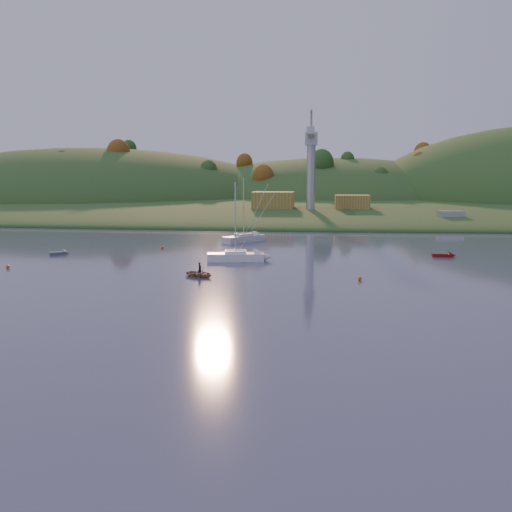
# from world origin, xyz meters

# --- Properties ---
(ground) EXTENTS (500.00, 500.00, 0.00)m
(ground) POSITION_xyz_m (0.00, 0.00, 0.00)
(ground) COLOR #3C4163
(ground) RESTS_ON ground
(far_shore) EXTENTS (620.00, 220.00, 1.50)m
(far_shore) POSITION_xyz_m (0.00, 230.00, 0.00)
(far_shore) COLOR #2E5020
(far_shore) RESTS_ON ground
(shore_slope) EXTENTS (640.00, 150.00, 7.00)m
(shore_slope) POSITION_xyz_m (0.00, 165.00, 0.00)
(shore_slope) COLOR #2E5020
(shore_slope) RESTS_ON ground
(hill_left) EXTENTS (170.00, 140.00, 44.00)m
(hill_left) POSITION_xyz_m (-90.00, 200.00, 0.00)
(hill_left) COLOR #2E5020
(hill_left) RESTS_ON ground
(hill_center) EXTENTS (140.00, 120.00, 36.00)m
(hill_center) POSITION_xyz_m (10.00, 210.00, 0.00)
(hill_center) COLOR #2E5020
(hill_center) RESTS_ON ground
(hillside_trees) EXTENTS (280.00, 50.00, 32.00)m
(hillside_trees) POSITION_xyz_m (0.00, 185.00, 0.00)
(hillside_trees) COLOR #224819
(hillside_trees) RESTS_ON ground
(wharf) EXTENTS (42.00, 16.00, 2.40)m
(wharf) POSITION_xyz_m (5.00, 122.00, 1.20)
(wharf) COLOR slate
(wharf) RESTS_ON ground
(shed_west) EXTENTS (11.00, 8.00, 4.80)m
(shed_west) POSITION_xyz_m (-8.00, 123.00, 4.80)
(shed_west) COLOR olive
(shed_west) RESTS_ON wharf
(shed_east) EXTENTS (9.00, 7.00, 4.00)m
(shed_east) POSITION_xyz_m (13.00, 124.00, 4.40)
(shed_east) COLOR olive
(shed_east) RESTS_ON wharf
(dock_crane) EXTENTS (3.20, 28.00, 20.30)m
(dock_crane) POSITION_xyz_m (2.00, 118.39, 17.17)
(dock_crane) COLOR #B7B7BC
(dock_crane) RESTS_ON wharf
(sailboat_near) EXTENTS (7.45, 7.95, 11.64)m
(sailboat_near) POSITION_xyz_m (-9.38, 72.05, 0.75)
(sailboat_near) COLOR silver
(sailboat_near) RESTS_ON ground
(sailboat_far) EXTENTS (8.33, 3.62, 11.18)m
(sailboat_far) POSITION_xyz_m (-7.71, 50.16, 0.73)
(sailboat_far) COLOR white
(sailboat_far) RESTS_ON ground
(canoe) EXTENTS (4.53, 4.09, 0.77)m
(canoe) POSITION_xyz_m (-10.26, 37.37, 0.38)
(canoe) COLOR #967553
(canoe) RESTS_ON ground
(paddler) EXTENTS (0.59, 0.67, 1.55)m
(paddler) POSITION_xyz_m (-10.26, 37.37, 0.77)
(paddler) COLOR black
(paddler) RESTS_ON ground
(red_tender) EXTENTS (3.51, 1.24, 1.19)m
(red_tender) POSITION_xyz_m (23.28, 57.40, 0.25)
(red_tender) COLOR #630F0E
(red_tender) RESTS_ON ground
(grey_dinghy) EXTENTS (3.01, 2.31, 1.07)m
(grey_dinghy) POSITION_xyz_m (-35.34, 53.55, 0.22)
(grey_dinghy) COLOR #4E5E67
(grey_dinghy) RESTS_ON ground
(work_vessel) EXTENTS (14.41, 7.95, 3.51)m
(work_vessel) POSITION_xyz_m (35.00, 108.00, 1.25)
(work_vessel) COLOR slate
(work_vessel) RESTS_ON ground
(buoy_1) EXTENTS (0.50, 0.50, 0.50)m
(buoy_1) POSITION_xyz_m (8.98, 37.20, 0.25)
(buoy_1) COLOR orange
(buoy_1) RESTS_ON ground
(buoy_2) EXTENTS (0.50, 0.50, 0.50)m
(buoy_2) POSITION_xyz_m (-36.79, 40.54, 0.25)
(buoy_2) COLOR orange
(buoy_2) RESTS_ON ground
(buoy_3) EXTENTS (0.50, 0.50, 0.50)m
(buoy_3) POSITION_xyz_m (-21.65, 61.75, 0.25)
(buoy_3) COLOR orange
(buoy_3) RESTS_ON ground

